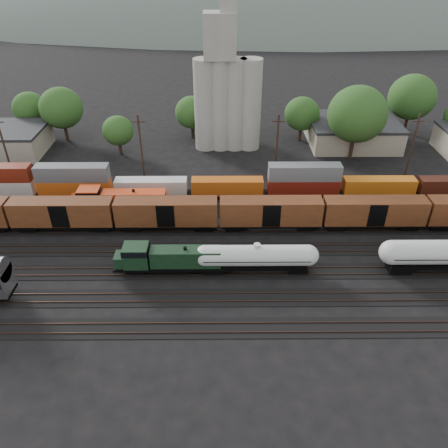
{
  "coord_description": "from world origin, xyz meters",
  "views": [
    {
      "loc": [
        2.18,
        -49.8,
        37.15
      ],
      "look_at": [
        2.53,
        2.0,
        3.0
      ],
      "focal_mm": 35.0,
      "sensor_mm": 36.0,
      "label": 1
    }
  ],
  "objects_px": {
    "green_locomotive": "(165,258)",
    "grain_silo": "(227,94)",
    "tank_car_a": "(256,257)",
    "orange_locomotive": "(117,200)"
  },
  "relations": [
    {
      "from": "green_locomotive",
      "to": "tank_car_a",
      "type": "height_order",
      "value": "tank_car_a"
    },
    {
      "from": "orange_locomotive",
      "to": "grain_silo",
      "type": "bearing_deg",
      "value": 55.77
    },
    {
      "from": "green_locomotive",
      "to": "grain_silo",
      "type": "relative_size",
      "value": 0.52
    },
    {
      "from": "tank_car_a",
      "to": "grain_silo",
      "type": "xyz_separation_m",
      "value": [
        -3.41,
        41.0,
        8.73
      ]
    },
    {
      "from": "green_locomotive",
      "to": "tank_car_a",
      "type": "bearing_deg",
      "value": 0.0
    },
    {
      "from": "tank_car_a",
      "to": "orange_locomotive",
      "type": "distance_m",
      "value": 25.89
    },
    {
      "from": "tank_car_a",
      "to": "grain_silo",
      "type": "bearing_deg",
      "value": 94.76
    },
    {
      "from": "green_locomotive",
      "to": "grain_silo",
      "type": "height_order",
      "value": "grain_silo"
    },
    {
      "from": "tank_car_a",
      "to": "grain_silo",
      "type": "height_order",
      "value": "grain_silo"
    },
    {
      "from": "green_locomotive",
      "to": "tank_car_a",
      "type": "xyz_separation_m",
      "value": [
        11.83,
        0.0,
        0.22
      ]
    }
  ]
}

